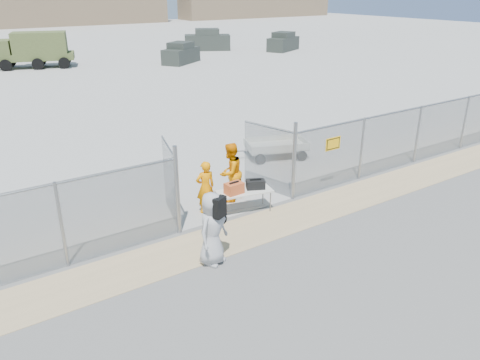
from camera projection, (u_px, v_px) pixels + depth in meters
ground at (282, 243)px, 12.33m from camera, size 160.00×160.00×0.00m
tarmac_inside at (9, 57)px, 44.63m from camera, size 160.00×80.00×0.01m
dirt_strip at (260, 227)px, 13.10m from camera, size 44.00×1.60×0.01m
chain_link_fence at (240, 180)px, 13.45m from camera, size 40.00×0.20×2.20m
folding_table at (244, 201)px, 13.89m from camera, size 1.73×1.00×0.69m
orange_bag at (234, 188)px, 13.51m from camera, size 0.53×0.37×0.32m
black_duffel at (255, 184)px, 13.86m from camera, size 0.63×0.53×0.26m
security_worker_left at (205, 187)px, 13.70m from camera, size 0.63×0.45×1.61m
security_worker_right at (230, 172)px, 14.42m from camera, size 1.11×1.00×1.88m
visitor at (212, 229)px, 11.12m from camera, size 1.07×0.92×1.85m
utility_trailer at (276, 148)px, 18.37m from camera, size 3.39×2.51×0.74m
military_truck at (35, 50)px, 38.07m from camera, size 6.31×3.87×2.83m
parked_vehicle_near at (181, 53)px, 40.48m from camera, size 4.19×3.63×1.75m
parked_vehicle_mid at (207, 40)px, 48.79m from camera, size 5.10×4.02×2.11m
parked_vehicle_far at (283, 42)px, 48.35m from camera, size 4.46×3.45×1.84m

